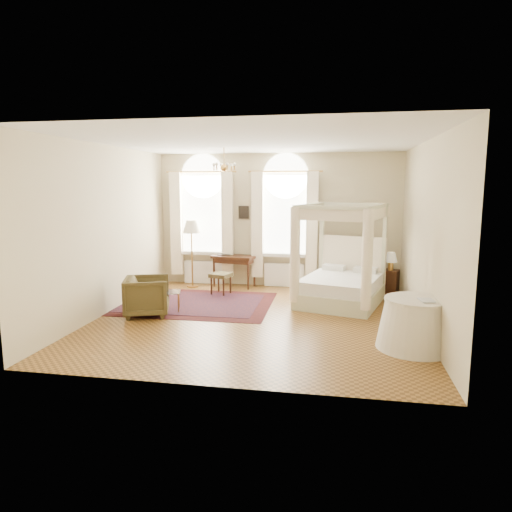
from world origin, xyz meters
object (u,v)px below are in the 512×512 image
at_px(armchair, 147,296).
at_px(coffee_table, 166,293).
at_px(canopy_bed, 341,282).
at_px(nightstand, 389,282).
at_px(writing_desk, 234,260).
at_px(floor_lamp, 191,230).
at_px(side_table, 415,324).
at_px(stool, 221,277).

relative_size(armchair, coffee_table, 1.24).
relative_size(canopy_bed, nightstand, 4.02).
bearing_deg(armchair, writing_desk, -40.15).
bearing_deg(floor_lamp, nightstand, 0.80).
relative_size(writing_desk, floor_lamp, 0.68).
relative_size(coffee_table, side_table, 0.58).
height_order(armchair, side_table, side_table).
distance_m(canopy_bed, writing_desk, 2.92).
height_order(nightstand, stool, nightstand).
height_order(coffee_table, floor_lamp, floor_lamp).
xyz_separation_m(canopy_bed, floor_lamp, (-3.65, 1.06, 0.94)).
height_order(writing_desk, stool, writing_desk).
bearing_deg(writing_desk, nightstand, -2.22).
bearing_deg(stool, floor_lamp, 144.27).
bearing_deg(floor_lamp, side_table, -37.02).
height_order(stool, armchair, armchair).
relative_size(canopy_bed, floor_lamp, 1.38).
bearing_deg(writing_desk, armchair, -111.43).
height_order(armchair, coffee_table, armchair).
distance_m(nightstand, writing_desk, 3.76).
bearing_deg(side_table, nightstand, 90.00).
distance_m(writing_desk, armchair, 3.03).
bearing_deg(armchair, floor_lamp, -20.34).
bearing_deg(armchair, stool, -45.46).
relative_size(nightstand, floor_lamp, 0.34).
height_order(nightstand, armchair, armchair).
bearing_deg(coffee_table, stool, 65.05).
height_order(stool, side_table, side_table).
bearing_deg(canopy_bed, armchair, -157.50).
bearing_deg(nightstand, writing_desk, 177.78).
bearing_deg(armchair, nightstand, -79.91).
bearing_deg(stool, writing_desk, 81.94).
height_order(coffee_table, side_table, side_table).
height_order(nightstand, floor_lamp, floor_lamp).
xyz_separation_m(stool, floor_lamp, (-0.91, 0.65, 1.01)).
distance_m(canopy_bed, coffee_table, 3.68).
xyz_separation_m(writing_desk, armchair, (-1.10, -2.81, -0.29)).
xyz_separation_m(armchair, side_table, (4.84, -1.00, 0.01)).
xyz_separation_m(stool, coffee_table, (-0.74, -1.58, -0.06)).
relative_size(writing_desk, armchair, 1.35).
relative_size(canopy_bed, writing_desk, 2.02).
height_order(armchair, floor_lamp, floor_lamp).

